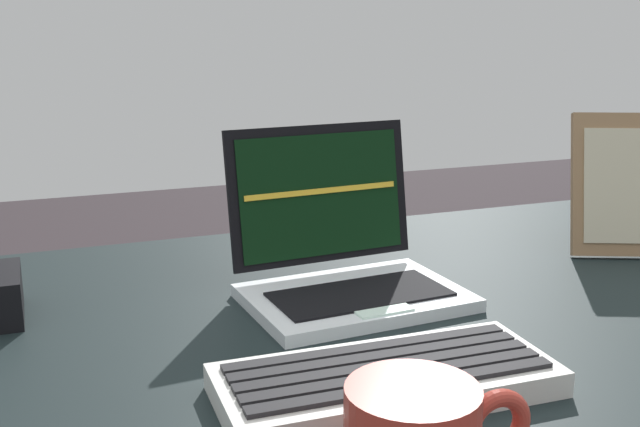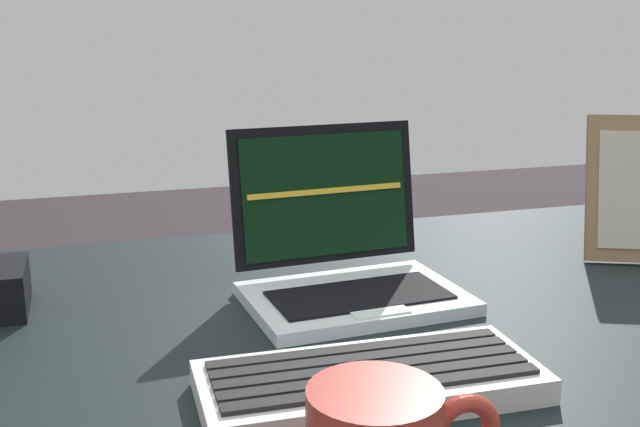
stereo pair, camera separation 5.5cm
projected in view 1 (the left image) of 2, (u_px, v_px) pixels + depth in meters
name	position (u px, v px, depth m)	size (l,w,h in m)	color
desk	(429.00, 373.00, 0.88)	(1.39, 0.81, 0.72)	black
laptop_front	(344.00, 263.00, 0.91)	(0.25, 0.22, 0.19)	silver
external_keyboard	(386.00, 379.00, 0.68)	(0.30, 0.13, 0.03)	silver
photo_frame	(625.00, 186.00, 1.07)	(0.16, 0.11, 0.19)	olive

